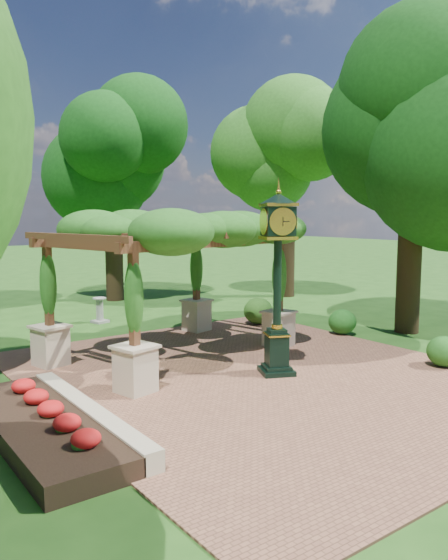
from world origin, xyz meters
TOP-DOWN VIEW (x-y plane):
  - ground at (0.00, 0.00)m, footprint 120.00×120.00m
  - brick_plaza at (0.00, 1.00)m, footprint 10.00×12.00m
  - border_wall at (-4.60, 0.50)m, footprint 0.35×5.00m
  - flower_bed at (-5.50, 0.50)m, footprint 1.50×5.00m
  - pedestal_clock at (0.36, 0.83)m, footprint 1.16×1.16m
  - pergola at (-0.76, 3.87)m, footprint 7.12×5.35m
  - sundial at (-0.46, 9.43)m, footprint 0.61×0.61m
  - shrub_front at (4.22, -1.23)m, footprint 0.93×0.93m
  - shrub_mid at (5.02, 2.85)m, footprint 1.05×1.05m
  - shrub_back at (3.88, 5.72)m, footprint 1.11×1.11m
  - tree_north at (2.24, 13.89)m, footprint 4.68×4.68m
  - tree_east_far at (9.32, 10.14)m, footprint 4.67×4.67m
  - tree_east_near at (7.10, 1.89)m, footprint 5.43×5.43m

SIDE VIEW (x-z plane):
  - ground at x=0.00m, z-range 0.00..0.00m
  - brick_plaza at x=0.00m, z-range 0.00..0.04m
  - flower_bed at x=-5.50m, z-range 0.00..0.36m
  - border_wall at x=-4.60m, z-range 0.00..0.40m
  - sundial at x=-0.46m, z-range -0.06..0.86m
  - shrub_front at x=4.22m, z-range 0.04..0.81m
  - shrub_mid at x=5.02m, z-range 0.04..0.84m
  - shrub_back at x=3.88m, z-range 0.04..0.97m
  - pedestal_clock at x=0.36m, z-range 0.44..4.88m
  - pergola at x=-0.76m, z-range 1.28..5.30m
  - tree_north at x=2.24m, z-range 1.72..11.02m
  - tree_east_near at x=7.10m, z-range 1.86..11.81m
  - tree_east_far at x=9.32m, z-range 1.87..11.96m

